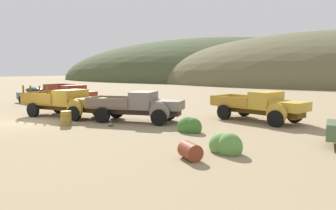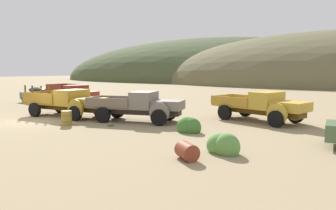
{
  "view_description": "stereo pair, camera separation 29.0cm",
  "coord_description": "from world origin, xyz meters",
  "px_view_note": "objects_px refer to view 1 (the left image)",
  "views": [
    {
      "loc": [
        17.3,
        -11.72,
        3.16
      ],
      "look_at": [
        8.14,
        3.52,
        1.18
      ],
      "focal_mm": 32.78,
      "sensor_mm": 36.0,
      "label": 1
    },
    {
      "loc": [
        17.55,
        -11.56,
        3.16
      ],
      "look_at": [
        8.14,
        3.52,
        1.18
      ],
      "focal_mm": 32.78,
      "sensor_mm": 36.0,
      "label": 2
    }
  ],
  "objects_px": {
    "car_chalk_blue": "(38,95)",
    "oil_drum_foreground": "(66,118)",
    "truck_faded_yellow": "(265,106)",
    "truck_rust_red": "(73,95)",
    "truck_mustard": "(70,103)",
    "truck_primer_gray": "(143,106)",
    "oil_drum_tipped": "(190,151)"
  },
  "relations": [
    {
      "from": "car_chalk_blue",
      "to": "oil_drum_foreground",
      "type": "bearing_deg",
      "value": -23.93
    },
    {
      "from": "car_chalk_blue",
      "to": "truck_faded_yellow",
      "type": "relative_size",
      "value": 0.8
    },
    {
      "from": "truck_rust_red",
      "to": "oil_drum_foreground",
      "type": "xyz_separation_m",
      "value": [
        7.56,
        -7.28,
        -0.6
      ]
    },
    {
      "from": "truck_mustard",
      "to": "truck_primer_gray",
      "type": "height_order",
      "value": "truck_mustard"
    },
    {
      "from": "car_chalk_blue",
      "to": "truck_primer_gray",
      "type": "relative_size",
      "value": 0.81
    },
    {
      "from": "truck_rust_red",
      "to": "car_chalk_blue",
      "type": "bearing_deg",
      "value": -167.52
    },
    {
      "from": "car_chalk_blue",
      "to": "truck_mustard",
      "type": "relative_size",
      "value": 0.8
    },
    {
      "from": "truck_primer_gray",
      "to": "oil_drum_tipped",
      "type": "bearing_deg",
      "value": -58.01
    },
    {
      "from": "car_chalk_blue",
      "to": "truck_rust_red",
      "type": "distance_m",
      "value": 4.73
    },
    {
      "from": "truck_rust_red",
      "to": "truck_mustard",
      "type": "height_order",
      "value": "truck_mustard"
    },
    {
      "from": "truck_rust_red",
      "to": "oil_drum_foreground",
      "type": "distance_m",
      "value": 10.51
    },
    {
      "from": "truck_rust_red",
      "to": "truck_primer_gray",
      "type": "height_order",
      "value": "truck_rust_red"
    },
    {
      "from": "truck_primer_gray",
      "to": "oil_drum_foreground",
      "type": "height_order",
      "value": "truck_primer_gray"
    },
    {
      "from": "truck_mustard",
      "to": "oil_drum_tipped",
      "type": "relative_size",
      "value": 6.02
    },
    {
      "from": "truck_mustard",
      "to": "truck_faded_yellow",
      "type": "distance_m",
      "value": 12.88
    },
    {
      "from": "truck_primer_gray",
      "to": "oil_drum_foreground",
      "type": "xyz_separation_m",
      "value": [
        -3.06,
        -3.33,
        -0.56
      ]
    },
    {
      "from": "oil_drum_foreground",
      "to": "truck_mustard",
      "type": "bearing_deg",
      "value": 134.84
    },
    {
      "from": "truck_rust_red",
      "to": "truck_faded_yellow",
      "type": "relative_size",
      "value": 0.99
    },
    {
      "from": "truck_rust_red",
      "to": "oil_drum_foreground",
      "type": "bearing_deg",
      "value": -33.75
    },
    {
      "from": "car_chalk_blue",
      "to": "oil_drum_foreground",
      "type": "xyz_separation_m",
      "value": [
        12.28,
        -7.09,
        -0.39
      ]
    },
    {
      "from": "truck_faded_yellow",
      "to": "truck_mustard",
      "type": "bearing_deg",
      "value": -140.66
    },
    {
      "from": "oil_drum_tipped",
      "to": "truck_primer_gray",
      "type": "bearing_deg",
      "value": 137.24
    },
    {
      "from": "truck_primer_gray",
      "to": "truck_faded_yellow",
      "type": "relative_size",
      "value": 0.99
    },
    {
      "from": "truck_faded_yellow",
      "to": "oil_drum_tipped",
      "type": "distance_m",
      "value": 9.73
    },
    {
      "from": "truck_rust_red",
      "to": "oil_drum_tipped",
      "type": "distance_m",
      "value": 19.46
    },
    {
      "from": "truck_primer_gray",
      "to": "oil_drum_tipped",
      "type": "relative_size",
      "value": 5.92
    },
    {
      "from": "truck_mustard",
      "to": "truck_faded_yellow",
      "type": "bearing_deg",
      "value": 18.45
    },
    {
      "from": "truck_mustard",
      "to": "oil_drum_foreground",
      "type": "relative_size",
      "value": 7.39
    },
    {
      "from": "car_chalk_blue",
      "to": "truck_mustard",
      "type": "xyz_separation_m",
      "value": [
        9.9,
        -4.7,
        0.19
      ]
    },
    {
      "from": "truck_rust_red",
      "to": "truck_mustard",
      "type": "bearing_deg",
      "value": -33.17
    },
    {
      "from": "truck_mustard",
      "to": "truck_faded_yellow",
      "type": "xyz_separation_m",
      "value": [
        11.92,
        4.88,
        -0.01
      ]
    },
    {
      "from": "truck_mustard",
      "to": "oil_drum_foreground",
      "type": "distance_m",
      "value": 3.42
    }
  ]
}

